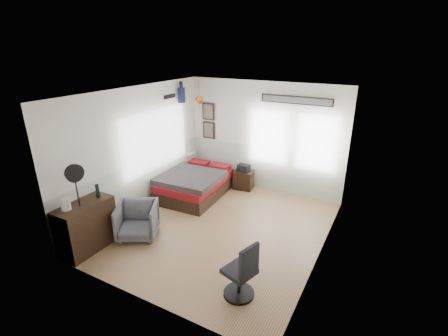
{
  "coord_description": "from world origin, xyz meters",
  "views": [
    {
      "loc": [
        2.82,
        -4.97,
        3.5
      ],
      "look_at": [
        -0.1,
        0.4,
        1.15
      ],
      "focal_mm": 26.0,
      "sensor_mm": 36.0,
      "label": 1
    }
  ],
  "objects": [
    {
      "name": "task_chair",
      "position": [
        1.23,
        -1.51,
        0.38
      ],
      "size": [
        0.51,
        0.51,
        0.92
      ],
      "rotation": [
        0.0,
        0.0,
        -0.29
      ],
      "color": "black",
      "rests_on": "ground_plane"
    },
    {
      "name": "room_shell",
      "position": [
        -0.08,
        0.19,
        1.61
      ],
      "size": [
        4.02,
        4.52,
        2.71
      ],
      "color": "silver",
      "rests_on": "ground_plane"
    },
    {
      "name": "wall_decor",
      "position": [
        -1.1,
        1.96,
        2.1
      ],
      "size": [
        3.55,
        1.32,
        1.44
      ],
      "color": "black",
      "rests_on": "room_shell"
    },
    {
      "name": "black_bag",
      "position": [
        -0.39,
        1.99,
        0.56
      ],
      "size": [
        0.31,
        0.2,
        0.18
      ],
      "primitive_type": "cube",
      "rotation": [
        0.0,
        0.0,
        -0.03
      ],
      "color": "black",
      "rests_on": "nightstand"
    },
    {
      "name": "bed",
      "position": [
        -1.27,
        1.07,
        0.29
      ],
      "size": [
        1.42,
        1.92,
        0.59
      ],
      "rotation": [
        0.0,
        0.0,
        0.05
      ],
      "color": "#311E12",
      "rests_on": "ground_plane"
    },
    {
      "name": "armchair",
      "position": [
        -1.23,
        -1.0,
        0.34
      ],
      "size": [
        1.0,
        1.01,
        0.68
      ],
      "primitive_type": "imported",
      "rotation": [
        0.0,
        0.0,
        0.52
      ],
      "color": "#4E4C57",
      "rests_on": "ground_plane"
    },
    {
      "name": "bottle",
      "position": [
        -1.71,
        -1.41,
        1.02
      ],
      "size": [
        0.06,
        0.06,
        0.25
      ],
      "primitive_type": "cylinder",
      "color": "black",
      "rests_on": "dresser"
    },
    {
      "name": "stand_fan",
      "position": [
        -1.72,
        -1.8,
        1.49
      ],
      "size": [
        0.14,
        0.31,
        0.77
      ],
      "rotation": [
        0.0,
        0.0,
        -0.2
      ],
      "color": "black",
      "rests_on": "dresser"
    },
    {
      "name": "kettle",
      "position": [
        -1.8,
        -2.0,
        1.01
      ],
      "size": [
        0.19,
        0.16,
        0.21
      ],
      "rotation": [
        0.0,
        0.0,
        0.08
      ],
      "color": "silver",
      "rests_on": "dresser"
    },
    {
      "name": "dresser",
      "position": [
        -1.74,
        -1.73,
        0.45
      ],
      "size": [
        0.48,
        1.0,
        0.9
      ],
      "primitive_type": "cube",
      "color": "#311E12",
      "rests_on": "ground_plane"
    },
    {
      "name": "ground_plane",
      "position": [
        0.0,
        0.0,
        -0.01
      ],
      "size": [
        4.0,
        4.5,
        0.01
      ],
      "primitive_type": "cube",
      "color": "olive"
    },
    {
      "name": "nightstand",
      "position": [
        -0.39,
        1.99,
        0.24
      ],
      "size": [
        0.52,
        0.44,
        0.47
      ],
      "primitive_type": "cube",
      "rotation": [
        0.0,
        0.0,
        0.14
      ],
      "color": "#311E12",
      "rests_on": "ground_plane"
    }
  ]
}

